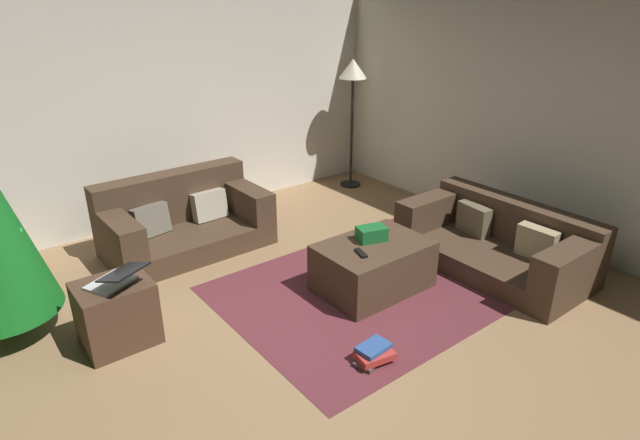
{
  "coord_description": "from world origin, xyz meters",
  "views": [
    {
      "loc": [
        -1.89,
        -2.5,
        2.43
      ],
      "look_at": [
        0.49,
        0.56,
        0.75
      ],
      "focal_mm": 29.45,
      "sensor_mm": 36.0,
      "label": 1
    }
  ],
  "objects_px": {
    "side_table": "(117,313)",
    "gift_box": "(372,234)",
    "tv_remote": "(361,253)",
    "laptop": "(116,279)",
    "ottoman": "(373,266)",
    "couch_left": "(183,221)",
    "couch_right": "(499,242)",
    "corner_lamp": "(353,79)",
    "book_stack": "(374,354)"
  },
  "relations": [
    {
      "from": "tv_remote",
      "to": "corner_lamp",
      "type": "distance_m",
      "value": 3.1
    },
    {
      "from": "ottoman",
      "to": "gift_box",
      "type": "xyz_separation_m",
      "value": [
        0.04,
        0.07,
        0.28
      ]
    },
    {
      "from": "couch_right",
      "to": "ottoman",
      "type": "distance_m",
      "value": 1.32
    },
    {
      "from": "gift_box",
      "to": "book_stack",
      "type": "xyz_separation_m",
      "value": [
        -0.73,
        -0.83,
        -0.44
      ]
    },
    {
      "from": "laptop",
      "to": "corner_lamp",
      "type": "height_order",
      "value": "corner_lamp"
    },
    {
      "from": "tv_remote",
      "to": "laptop",
      "type": "relative_size",
      "value": 0.33
    },
    {
      "from": "couch_right",
      "to": "side_table",
      "type": "height_order",
      "value": "couch_right"
    },
    {
      "from": "couch_right",
      "to": "ottoman",
      "type": "xyz_separation_m",
      "value": [
        -1.25,
        0.42,
        -0.03
      ]
    },
    {
      "from": "gift_box",
      "to": "laptop",
      "type": "height_order",
      "value": "laptop"
    },
    {
      "from": "couch_left",
      "to": "side_table",
      "type": "xyz_separation_m",
      "value": [
        -1.08,
        -1.22,
        -0.04
      ]
    },
    {
      "from": "couch_left",
      "to": "ottoman",
      "type": "bearing_deg",
      "value": 117.15
    },
    {
      "from": "couch_right",
      "to": "book_stack",
      "type": "xyz_separation_m",
      "value": [
        -1.95,
        -0.34,
        -0.18
      ]
    },
    {
      "from": "corner_lamp",
      "to": "couch_right",
      "type": "bearing_deg",
      "value": -98.58
    },
    {
      "from": "gift_box",
      "to": "corner_lamp",
      "type": "relative_size",
      "value": 0.15
    },
    {
      "from": "book_stack",
      "to": "laptop",
      "type": "bearing_deg",
      "value": 135.47
    },
    {
      "from": "corner_lamp",
      "to": "tv_remote",
      "type": "bearing_deg",
      "value": -129.42
    },
    {
      "from": "gift_box",
      "to": "laptop",
      "type": "distance_m",
      "value": 2.11
    },
    {
      "from": "ottoman",
      "to": "tv_remote",
      "type": "bearing_deg",
      "value": -161.05
    },
    {
      "from": "book_stack",
      "to": "tv_remote",
      "type": "bearing_deg",
      "value": 55.02
    },
    {
      "from": "tv_remote",
      "to": "laptop",
      "type": "height_order",
      "value": "laptop"
    },
    {
      "from": "corner_lamp",
      "to": "laptop",
      "type": "bearing_deg",
      "value": -155.75
    },
    {
      "from": "ottoman",
      "to": "laptop",
      "type": "bearing_deg",
      "value": 164.94
    },
    {
      "from": "side_table",
      "to": "laptop",
      "type": "xyz_separation_m",
      "value": [
        0.02,
        -0.05,
        0.31
      ]
    },
    {
      "from": "book_stack",
      "to": "couch_right",
      "type": "bearing_deg",
      "value": 9.75
    },
    {
      "from": "couch_right",
      "to": "tv_remote",
      "type": "xyz_separation_m",
      "value": [
        -1.47,
        0.35,
        0.2
      ]
    },
    {
      "from": "tv_remote",
      "to": "side_table",
      "type": "relative_size",
      "value": 0.31
    },
    {
      "from": "laptop",
      "to": "side_table",
      "type": "bearing_deg",
      "value": 115.72
    },
    {
      "from": "couch_right",
      "to": "side_table",
      "type": "bearing_deg",
      "value": 72.95
    },
    {
      "from": "side_table",
      "to": "ottoman",
      "type": "bearing_deg",
      "value": -16.18
    },
    {
      "from": "side_table",
      "to": "laptop",
      "type": "bearing_deg",
      "value": -64.28
    },
    {
      "from": "side_table",
      "to": "gift_box",
      "type": "bearing_deg",
      "value": -14.06
    },
    {
      "from": "couch_left",
      "to": "gift_box",
      "type": "height_order",
      "value": "couch_left"
    },
    {
      "from": "laptop",
      "to": "couch_right",
      "type": "bearing_deg",
      "value": -16.46
    },
    {
      "from": "gift_box",
      "to": "side_table",
      "type": "height_order",
      "value": "gift_box"
    },
    {
      "from": "tv_remote",
      "to": "corner_lamp",
      "type": "bearing_deg",
      "value": 67.11
    },
    {
      "from": "couch_right",
      "to": "corner_lamp",
      "type": "height_order",
      "value": "corner_lamp"
    },
    {
      "from": "tv_remote",
      "to": "laptop",
      "type": "bearing_deg",
      "value": 177.53
    },
    {
      "from": "gift_box",
      "to": "side_table",
      "type": "bearing_deg",
      "value": 165.94
    },
    {
      "from": "couch_left",
      "to": "ottoman",
      "type": "xyz_separation_m",
      "value": [
        0.96,
        -1.82,
        -0.07
      ]
    },
    {
      "from": "couch_left",
      "to": "tv_remote",
      "type": "bearing_deg",
      "value": 110.63
    },
    {
      "from": "couch_left",
      "to": "laptop",
      "type": "height_order",
      "value": "couch_left"
    },
    {
      "from": "ottoman",
      "to": "book_stack",
      "type": "relative_size",
      "value": 2.98
    },
    {
      "from": "couch_left",
      "to": "side_table",
      "type": "distance_m",
      "value": 1.63
    },
    {
      "from": "tv_remote",
      "to": "laptop",
      "type": "distance_m",
      "value": 1.91
    },
    {
      "from": "side_table",
      "to": "laptop",
      "type": "relative_size",
      "value": 1.09
    },
    {
      "from": "gift_box",
      "to": "ottoman",
      "type": "bearing_deg",
      "value": -115.8
    },
    {
      "from": "tv_remote",
      "to": "corner_lamp",
      "type": "relative_size",
      "value": 0.1
    },
    {
      "from": "couch_left",
      "to": "book_stack",
      "type": "distance_m",
      "value": 2.6
    },
    {
      "from": "couch_left",
      "to": "corner_lamp",
      "type": "distance_m",
      "value": 2.88
    },
    {
      "from": "couch_right",
      "to": "corner_lamp",
      "type": "bearing_deg",
      "value": -8.51
    }
  ]
}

